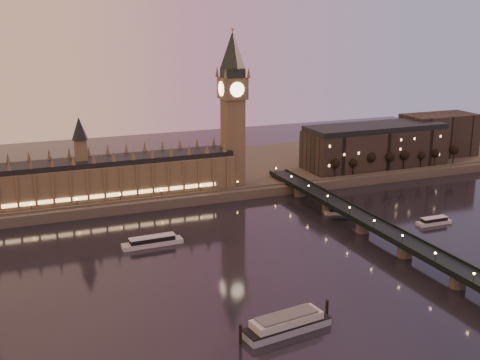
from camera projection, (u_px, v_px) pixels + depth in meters
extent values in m
plane|color=black|center=(220.00, 270.00, 285.90)|extent=(700.00, 700.00, 0.00)
cube|color=#423D35|center=(181.00, 176.00, 443.54)|extent=(560.00, 130.00, 6.00)
cube|color=brown|center=(93.00, 181.00, 375.22)|extent=(180.00, 26.00, 22.00)
cube|color=black|center=(92.00, 162.00, 371.90)|extent=(180.00, 22.00, 3.20)
cube|color=#FFCC7F|center=(97.00, 196.00, 364.73)|extent=(153.00, 0.25, 2.20)
cube|color=brown|center=(233.00, 142.00, 404.41)|extent=(13.00, 13.00, 58.00)
cube|color=brown|center=(233.00, 88.00, 394.93)|extent=(16.00, 16.00, 14.00)
cylinder|color=#FFEAA5|center=(237.00, 90.00, 387.61)|extent=(9.60, 0.35, 9.60)
cylinder|color=#FFEAA5|center=(221.00, 89.00, 391.98)|extent=(0.35, 9.60, 9.60)
cube|color=black|center=(233.00, 73.00, 392.30)|extent=(13.00, 13.00, 6.00)
cone|color=black|center=(233.00, 49.00, 388.35)|extent=(17.68, 17.68, 24.00)
sphere|color=gold|center=(233.00, 29.00, 384.92)|extent=(2.00, 2.00, 2.00)
cube|color=black|center=(383.00, 230.00, 317.00)|extent=(13.00, 260.00, 2.00)
cube|color=black|center=(373.00, 228.00, 314.33)|extent=(0.60, 260.00, 1.00)
cube|color=black|center=(393.00, 225.00, 318.88)|extent=(0.60, 260.00, 1.00)
cube|color=black|center=(375.00, 148.00, 456.33)|extent=(110.00, 36.00, 28.00)
cube|color=black|center=(376.00, 127.00, 452.12)|extent=(108.00, 34.00, 4.00)
cube|color=black|center=(439.00, 135.00, 491.55)|extent=(60.00, 30.00, 34.00)
cylinder|color=black|center=(336.00, 170.00, 426.71)|extent=(0.70, 0.70, 9.90)
sphere|color=black|center=(336.00, 163.00, 425.35)|extent=(6.60, 6.60, 6.60)
cylinder|color=black|center=(354.00, 168.00, 431.96)|extent=(0.70, 0.70, 9.90)
sphere|color=black|center=(354.00, 161.00, 430.60)|extent=(6.60, 6.60, 6.60)
cylinder|color=black|center=(371.00, 167.00, 437.21)|extent=(0.70, 0.70, 9.90)
sphere|color=black|center=(371.00, 160.00, 435.84)|extent=(6.60, 6.60, 6.60)
cylinder|color=black|center=(387.00, 165.00, 442.45)|extent=(0.70, 0.70, 9.90)
sphere|color=black|center=(388.00, 158.00, 441.09)|extent=(6.60, 6.60, 6.60)
cylinder|color=black|center=(404.00, 163.00, 447.70)|extent=(0.70, 0.70, 9.90)
sphere|color=black|center=(404.00, 156.00, 446.34)|extent=(6.60, 6.60, 6.60)
cylinder|color=black|center=(420.00, 161.00, 452.95)|extent=(0.70, 0.70, 9.90)
sphere|color=black|center=(420.00, 155.00, 451.59)|extent=(6.60, 6.60, 6.60)
cylinder|color=black|center=(435.00, 160.00, 458.20)|extent=(0.70, 0.70, 9.90)
sphere|color=black|center=(436.00, 153.00, 456.83)|extent=(6.60, 6.60, 6.60)
cylinder|color=black|center=(451.00, 158.00, 463.45)|extent=(0.70, 0.70, 9.90)
sphere|color=black|center=(451.00, 152.00, 462.08)|extent=(6.60, 6.60, 6.60)
cube|color=silver|center=(152.00, 243.00, 316.38)|extent=(32.19, 7.92, 2.35)
cube|color=black|center=(152.00, 239.00, 315.77)|extent=(23.84, 6.41, 2.35)
cube|color=silver|center=(152.00, 237.00, 315.40)|extent=(24.49, 6.71, 0.43)
cube|color=silver|center=(344.00, 212.00, 367.02)|extent=(24.12, 14.40, 2.00)
cube|color=black|center=(344.00, 209.00, 366.49)|extent=(18.03, 11.10, 2.00)
cube|color=silver|center=(344.00, 207.00, 366.18)|extent=(18.56, 11.49, 0.36)
cube|color=silver|center=(434.00, 223.00, 348.84)|extent=(21.44, 6.01, 1.96)
cube|color=black|center=(434.00, 219.00, 348.33)|extent=(15.87, 4.91, 1.96)
cube|color=silver|center=(434.00, 217.00, 348.02)|extent=(16.30, 5.15, 0.36)
cube|color=#8896AE|center=(287.00, 328.00, 230.29)|extent=(36.50, 14.74, 2.88)
cube|color=black|center=(287.00, 324.00, 229.84)|extent=(36.50, 14.74, 0.55)
cube|color=silver|center=(287.00, 319.00, 229.39)|extent=(29.76, 12.73, 2.88)
cube|color=#595B5E|center=(287.00, 315.00, 228.91)|extent=(25.22, 11.03, 0.78)
cylinder|color=black|center=(240.00, 334.00, 220.99)|extent=(1.22, 1.22, 7.54)
cylinder|color=black|center=(327.00, 309.00, 240.16)|extent=(1.22, 1.22, 7.54)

